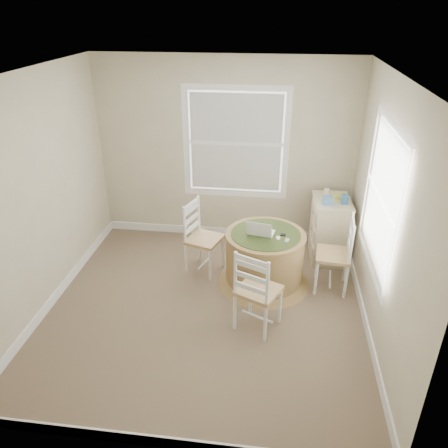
# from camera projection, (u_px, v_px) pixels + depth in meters

# --- Properties ---
(room) EXTENTS (3.64, 3.64, 2.64)m
(room) POSITION_uv_depth(u_px,v_px,m) (221.00, 201.00, 4.60)
(room) COLOR #76634B
(room) RESTS_ON ground
(round_table) EXTENTS (1.15, 1.15, 0.70)m
(round_table) POSITION_uv_depth(u_px,v_px,m) (265.00, 256.00, 5.38)
(round_table) COLOR olive
(round_table) RESTS_ON ground
(chair_left) EXTENTS (0.51, 0.52, 0.95)m
(chair_left) POSITION_uv_depth(u_px,v_px,m) (204.00, 239.00, 5.57)
(chair_left) COLOR white
(chair_left) RESTS_ON ground
(chair_near) EXTENTS (0.55, 0.54, 0.95)m
(chair_near) POSITION_uv_depth(u_px,v_px,m) (258.00, 290.00, 4.59)
(chair_near) COLOR white
(chair_near) RESTS_ON ground
(chair_right) EXTENTS (0.44, 0.46, 0.95)m
(chair_right) POSITION_uv_depth(u_px,v_px,m) (333.00, 254.00, 5.23)
(chair_right) COLOR white
(chair_right) RESTS_ON ground
(laptop) EXTENTS (0.35, 0.32, 0.21)m
(laptop) POSITION_uv_depth(u_px,v_px,m) (261.00, 232.00, 5.22)
(laptop) COLOR white
(laptop) RESTS_ON round_table
(mouse) EXTENTS (0.07, 0.10, 0.03)m
(mouse) POSITION_uv_depth(u_px,v_px,m) (278.00, 238.00, 5.14)
(mouse) COLOR white
(mouse) RESTS_ON round_table
(phone) EXTENTS (0.06, 0.10, 0.02)m
(phone) POSITION_uv_depth(u_px,v_px,m) (287.00, 240.00, 5.09)
(phone) COLOR #B7BABF
(phone) RESTS_ON round_table
(keys) EXTENTS (0.07, 0.06, 0.02)m
(keys) POSITION_uv_depth(u_px,v_px,m) (283.00, 235.00, 5.20)
(keys) COLOR black
(keys) RESTS_ON round_table
(corner_chest) EXTENTS (0.53, 0.67, 0.86)m
(corner_chest) POSITION_uv_depth(u_px,v_px,m) (329.00, 229.00, 5.91)
(corner_chest) COLOR beige
(corner_chest) RESTS_ON ground
(tissue_box) EXTENTS (0.13, 0.13, 0.10)m
(tissue_box) POSITION_uv_depth(u_px,v_px,m) (327.00, 201.00, 5.57)
(tissue_box) COLOR #5082B8
(tissue_box) RESTS_ON corner_chest
(box_yellow) EXTENTS (0.15, 0.11, 0.06)m
(box_yellow) POSITION_uv_depth(u_px,v_px,m) (339.00, 197.00, 5.73)
(box_yellow) COLOR #C6CA47
(box_yellow) RESTS_ON corner_chest
(box_blue) EXTENTS (0.08, 0.08, 0.12)m
(box_blue) POSITION_uv_depth(u_px,v_px,m) (346.00, 200.00, 5.57)
(box_blue) COLOR #316294
(box_blue) RESTS_ON corner_chest
(cup_cream) EXTENTS (0.07, 0.07, 0.09)m
(cup_cream) POSITION_uv_depth(u_px,v_px,m) (326.00, 191.00, 5.85)
(cup_cream) COLOR beige
(cup_cream) RESTS_ON corner_chest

